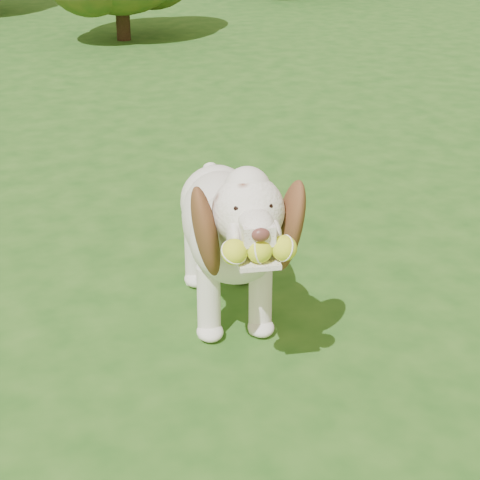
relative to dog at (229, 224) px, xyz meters
name	(u,v)px	position (x,y,z in m)	size (l,w,h in m)	color
ground	(400,352)	(0.53, -0.53, -0.45)	(80.00, 80.00, 0.00)	#1D4B15
dog	(229,224)	(0.00, 0.00, 0.00)	(0.63, 1.30, 0.85)	white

